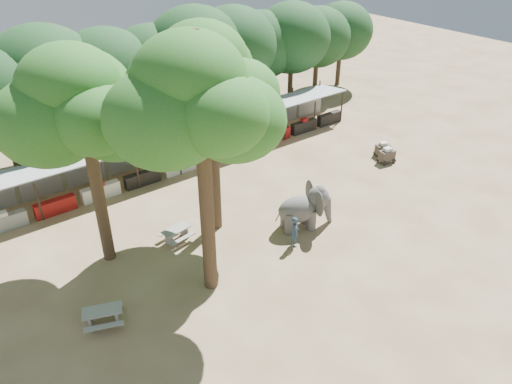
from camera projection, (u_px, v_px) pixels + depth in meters
ground at (330, 258)px, 25.75m from camera, size 100.00×100.00×0.00m
vendor_stalls at (190, 146)px, 34.63m from camera, size 28.00×2.99×2.80m
yard_tree_left at (77, 107)px, 21.73m from camera, size 7.10×6.90×11.02m
yard_tree_center at (195, 102)px, 19.36m from camera, size 7.10×6.90×12.04m
yard_tree_back at (206, 79)px, 24.01m from camera, size 7.10×6.90×11.36m
backdrop_trees at (149, 67)px, 35.96m from camera, size 46.46×5.95×8.33m
elephant at (305, 208)px, 27.62m from camera, size 3.39×2.59×2.52m
handler at (295, 232)px, 26.30m from camera, size 0.71×0.76×1.76m
picnic_table_near at (103, 315)px, 21.50m from camera, size 2.10×2.00×0.84m
picnic_table_far at (176, 233)px, 26.84m from camera, size 1.73×1.61×0.77m
cart_front at (387, 155)px, 34.83m from camera, size 1.27×0.94×1.13m
cart_back at (383, 149)px, 35.79m from camera, size 1.22×0.98×1.05m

